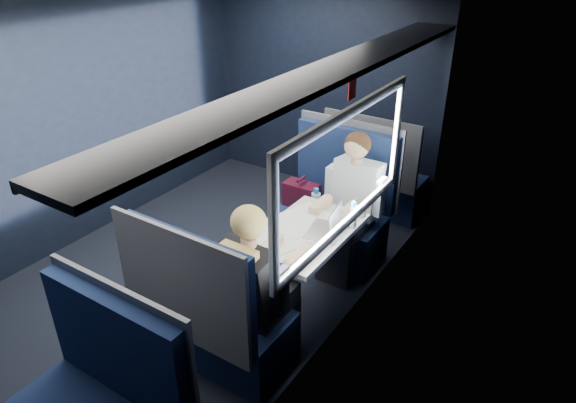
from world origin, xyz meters
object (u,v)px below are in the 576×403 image
Objects in this scene: seat_row_front at (375,178)px; man at (351,199)px; seat_bay_far at (213,318)px; bottle_small at (353,216)px; cup at (362,211)px; laptop at (330,226)px; table at (302,238)px; seat_bay_near at (333,213)px; woman at (255,281)px.

man reaches higher than seat_row_front.
man is at bearing -77.17° from seat_row_front.
seat_bay_far reaches higher than bottle_small.
cup is at bearing 70.35° from seat_bay_far.
laptop is (0.38, 0.94, 0.39)m from seat_bay_far.
table is 0.79× the size of seat_bay_far.
cup is (0.09, 0.37, -0.02)m from laptop.
seat_bay_far is 1.09× the size of seat_row_front.
seat_bay_near is at bearing 116.30° from laptop.
man is at bearing 80.97° from seat_bay_far.
seat_bay_far is at bearing -113.13° from bottle_small.
table is 0.54m from cup.
seat_bay_near is at bearing 102.62° from table.
bottle_small is at bearing -62.91° from man.
seat_bay_far is (-0.18, -0.87, -0.25)m from table.
seat_bay_near is 1.00× the size of seat_bay_far.
cup is (0.22, 1.15, 0.06)m from woman.
seat_bay_far is at bearing -89.59° from seat_bay_near.
seat_bay_far is at bearing -109.65° from cup.
laptop is at bearing 18.53° from table.
seat_row_front is 1.48m from cup.
woman is at bearing -100.83° from cup.
seat_bay_far is at bearing -99.03° from man.
table is 4.51× the size of bottle_small.
seat_bay_far is 0.43m from woman.
man reaches higher than seat_bay_far.
bottle_small is (0.10, 0.18, 0.04)m from laptop.
cup is at bearing 93.13° from bottle_small.
woman is 1.17m from cup.
seat_bay_near is 0.97m from laptop.
cup reaches higher than table.
woman reaches higher than seat_bay_near.
seat_row_front reaches higher than table.
seat_row_front is (0.01, 0.93, -0.01)m from seat_bay_near.
seat_bay_far is 5.68× the size of bottle_small.
laptop is at bearing -77.47° from seat_row_front.
seat_row_front is 0.88× the size of woman.
cup is at bearing -41.77° from seat_bay_near.
seat_row_front is (0.00, 2.67, -0.00)m from seat_bay_far.
table is 0.86× the size of seat_row_front.
seat_bay_near reaches higher than laptop.
laptop is at bearing -102.89° from cup.
man is 5.96× the size of bottle_small.
bottle_small reaches higher than table.
seat_bay_near reaches higher than bottle_small.
seat_bay_near is 0.93m from seat_row_front.
bottle_small is at bearing 76.48° from woman.
seat_row_front is at bearing 107.24° from bottle_small.
laptop is (0.13, 0.78, 0.07)m from woman.
woman is at bearing -84.30° from seat_row_front.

